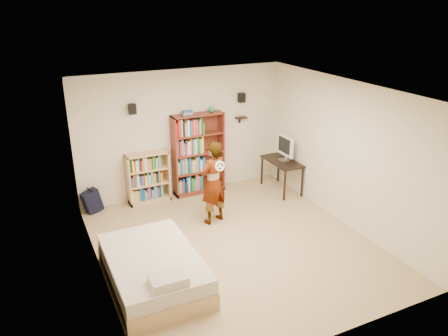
# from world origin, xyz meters

# --- Properties ---
(ground) EXTENTS (4.50, 5.00, 0.01)m
(ground) POSITION_xyz_m (0.00, 0.00, 0.00)
(ground) COLOR tan
(ground) RESTS_ON ground
(room_shell) EXTENTS (4.52, 5.02, 2.71)m
(room_shell) POSITION_xyz_m (0.00, 0.00, 1.76)
(room_shell) COLOR beige
(room_shell) RESTS_ON ground
(crown_molding) EXTENTS (4.50, 5.00, 0.06)m
(crown_molding) POSITION_xyz_m (0.00, 0.00, 2.67)
(crown_molding) COLOR silver
(crown_molding) RESTS_ON room_shell
(speaker_left) EXTENTS (0.14, 0.12, 0.20)m
(speaker_left) POSITION_xyz_m (-1.05, 2.40, 2.00)
(speaker_left) COLOR black
(speaker_left) RESTS_ON room_shell
(speaker_right) EXTENTS (0.14, 0.12, 0.20)m
(speaker_right) POSITION_xyz_m (1.35, 2.40, 2.00)
(speaker_right) COLOR black
(speaker_right) RESTS_ON room_shell
(wall_shelf) EXTENTS (0.25, 0.16, 0.02)m
(wall_shelf) POSITION_xyz_m (1.35, 2.41, 1.55)
(wall_shelf) COLOR black
(wall_shelf) RESTS_ON room_shell
(tall_bookshelf) EXTENTS (1.12, 0.33, 1.77)m
(tall_bookshelf) POSITION_xyz_m (0.28, 2.34, 0.88)
(tall_bookshelf) COLOR maroon
(tall_bookshelf) RESTS_ON ground
(low_bookshelf) EXTENTS (0.86, 0.32, 1.08)m
(low_bookshelf) POSITION_xyz_m (-0.84, 2.34, 0.54)
(low_bookshelf) COLOR tan
(low_bookshelf) RESTS_ON ground
(computer_desk) EXTENTS (0.52, 1.03, 0.70)m
(computer_desk) POSITION_xyz_m (1.97, 1.64, 0.35)
(computer_desk) COLOR black
(computer_desk) RESTS_ON ground
(imac) EXTENTS (0.17, 0.56, 0.55)m
(imac) POSITION_xyz_m (2.02, 1.65, 0.98)
(imac) COLOR white
(imac) RESTS_ON computer_desk
(daybed) EXTENTS (1.29, 1.98, 0.59)m
(daybed) POSITION_xyz_m (-1.59, -0.42, 0.29)
(daybed) COLOR beige
(daybed) RESTS_ON ground
(person) EXTENTS (0.68, 0.56, 1.61)m
(person) POSITION_xyz_m (0.02, 0.95, 0.81)
(person) COLOR black
(person) RESTS_ON ground
(wii_wheel) EXTENTS (0.19, 0.07, 0.19)m
(wii_wheel) POSITION_xyz_m (0.02, 0.65, 1.24)
(wii_wheel) COLOR white
(wii_wheel) RESTS_ON person
(navy_bag) EXTENTS (0.43, 0.35, 0.50)m
(navy_bag) POSITION_xyz_m (-2.02, 2.33, 0.25)
(navy_bag) COLOR black
(navy_bag) RESTS_ON ground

